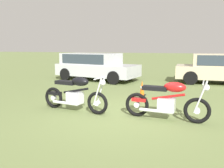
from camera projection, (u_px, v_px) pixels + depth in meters
ground_plane at (119, 114)px, 6.20m from camera, size 120.00×120.00×0.00m
motorcycle_black at (75, 94)px, 6.38m from camera, size 2.07×0.64×1.02m
motorcycle_red at (167, 101)px, 5.61m from camera, size 2.06×0.64×1.02m
car_silver at (94, 64)px, 12.41m from camera, size 4.59×2.55×1.43m
car_beige at (219, 67)px, 11.17m from camera, size 4.12×1.85×1.43m
traffic_cone at (142, 89)px, 8.48m from camera, size 0.25×0.25×0.56m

